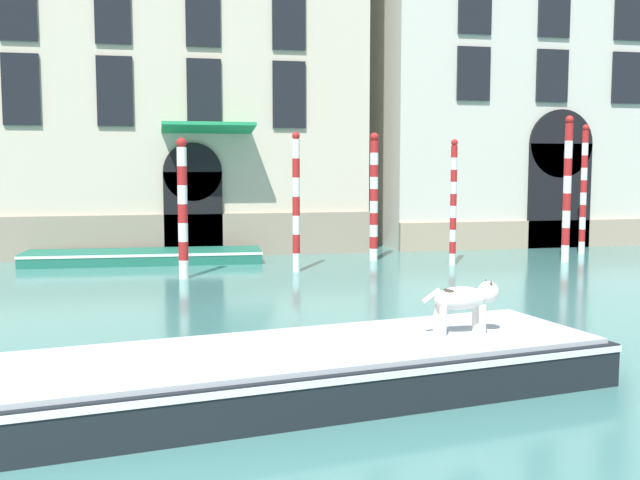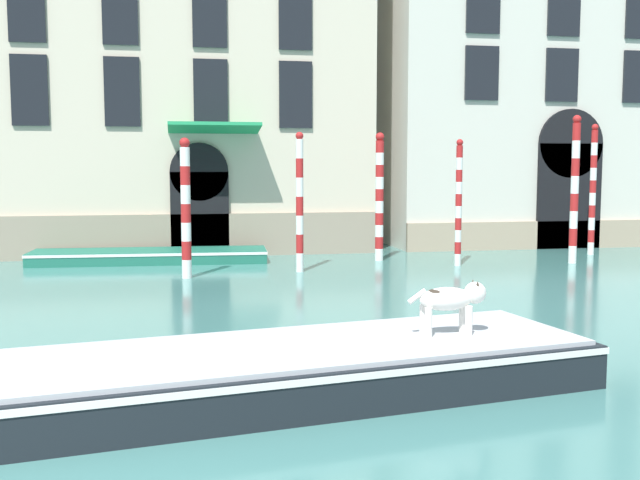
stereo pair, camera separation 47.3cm
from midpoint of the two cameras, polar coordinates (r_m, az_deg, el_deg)
name	(u,v)px [view 2 (the right image)]	position (r m, az deg, el deg)	size (l,w,h in m)	color
palazzo_left	(166,23)	(26.99, -11.11, 15.90)	(13.25, 7.40, 15.39)	beige
palazzo_right	(523,37)	(29.97, 15.64, 14.67)	(10.75, 6.13, 15.27)	beige
boat_foreground	(297,368)	(9.57, -0.32, -9.73)	(7.96, 3.57, 0.62)	black
dog_on_deck	(452,300)	(10.20, 11.32, -4.48)	(1.09, 0.32, 0.72)	silver
boat_moored_near_palazzo	(150,256)	(22.58, -12.24, -1.18)	(6.92, 2.03, 0.38)	#1E6651
mooring_pole_0	(300,202)	(20.02, -0.88, 2.93)	(0.21, 0.21, 3.75)	white
mooring_pole_1	(593,189)	(25.49, 20.57, 3.64)	(0.21, 0.21, 4.16)	white
mooring_pole_2	(575,189)	(23.09, 19.39, 3.68)	(0.24, 0.24, 4.30)	white
mooring_pole_3	(186,208)	(19.16, -9.50, 2.44)	(0.26, 0.26, 3.56)	white
mooring_pole_4	(379,196)	(22.48, 5.16, 3.34)	(0.26, 0.26, 3.83)	white
mooring_pole_5	(459,202)	(21.64, 11.14, 2.83)	(0.19, 0.19, 3.60)	white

